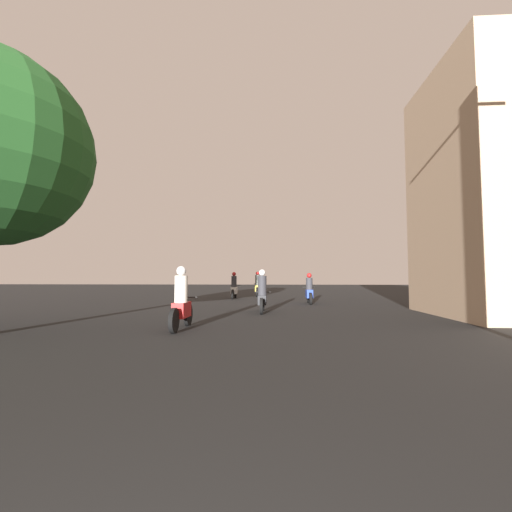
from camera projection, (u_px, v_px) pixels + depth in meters
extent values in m
cylinder|color=black|center=(188.00, 315.00, 9.22)|extent=(0.10, 0.59, 0.59)
cylinder|color=black|center=(174.00, 321.00, 7.96)|extent=(0.10, 0.59, 0.59)
cube|color=red|center=(182.00, 310.00, 8.60)|extent=(0.30, 0.77, 0.38)
cylinder|color=black|center=(186.00, 297.00, 9.03)|extent=(0.60, 0.04, 0.04)
cylinder|color=silver|center=(181.00, 289.00, 8.56)|extent=(0.32, 0.32, 0.67)
sphere|color=silver|center=(181.00, 271.00, 8.59)|extent=(0.24, 0.24, 0.24)
cylinder|color=black|center=(263.00, 303.00, 13.33)|extent=(0.10, 0.57, 0.57)
cylinder|color=black|center=(261.00, 306.00, 12.04)|extent=(0.10, 0.57, 0.57)
cube|color=black|center=(262.00, 300.00, 12.70)|extent=(0.30, 0.72, 0.35)
cylinder|color=black|center=(263.00, 292.00, 13.14)|extent=(0.60, 0.04, 0.04)
cylinder|color=#2D2D33|center=(262.00, 286.00, 12.66)|extent=(0.32, 0.32, 0.72)
sphere|color=silver|center=(262.00, 273.00, 12.69)|extent=(0.24, 0.24, 0.24)
cylinder|color=black|center=(308.00, 297.00, 17.56)|extent=(0.10, 0.58, 0.58)
cylinder|color=black|center=(310.00, 299.00, 16.25)|extent=(0.10, 0.58, 0.58)
cube|color=#1E389E|center=(309.00, 294.00, 16.92)|extent=(0.30, 0.94, 0.40)
cylinder|color=black|center=(308.00, 287.00, 17.36)|extent=(0.60, 0.04, 0.04)
cylinder|color=#2D2D33|center=(309.00, 284.00, 16.85)|extent=(0.32, 0.32, 0.58)
sphere|color=#A51919|center=(309.00, 275.00, 16.88)|extent=(0.24, 0.24, 0.24)
cylinder|color=black|center=(236.00, 293.00, 21.59)|extent=(0.10, 0.59, 0.59)
cylinder|color=black|center=(233.00, 294.00, 20.19)|extent=(0.10, 0.59, 0.59)
cube|color=silver|center=(234.00, 290.00, 20.90)|extent=(0.30, 0.93, 0.41)
cylinder|color=black|center=(235.00, 285.00, 21.38)|extent=(0.60, 0.04, 0.04)
cylinder|color=#2D2D33|center=(234.00, 281.00, 20.84)|extent=(0.32, 0.32, 0.68)
sphere|color=#A51919|center=(234.00, 274.00, 20.87)|extent=(0.24, 0.24, 0.24)
cylinder|color=black|center=(258.00, 291.00, 24.08)|extent=(0.10, 0.64, 0.64)
cylinder|color=black|center=(257.00, 292.00, 22.75)|extent=(0.10, 0.64, 0.64)
cube|color=gold|center=(258.00, 288.00, 23.43)|extent=(0.30, 0.80, 0.42)
cylinder|color=black|center=(258.00, 284.00, 23.88)|extent=(0.60, 0.04, 0.04)
cylinder|color=#4C514C|center=(257.00, 280.00, 23.38)|extent=(0.32, 0.32, 0.71)
sphere|color=#A51919|center=(257.00, 273.00, 23.41)|extent=(0.24, 0.24, 0.24)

